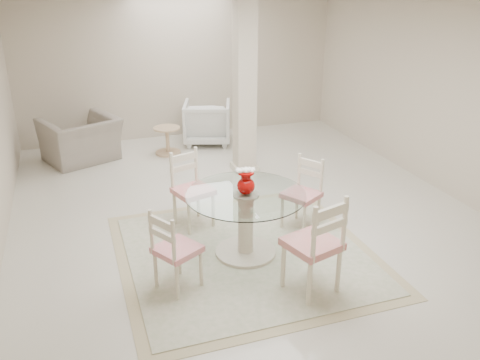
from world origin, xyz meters
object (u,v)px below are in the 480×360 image
object	(u,v)px
dining_table	(246,224)
armchair_white	(207,122)
column	(245,88)
recliner_taupe	(81,140)
dining_chair_north	(190,184)
side_table	(168,142)
red_vase	(246,182)
dining_chair_east	(304,188)
dining_chair_south	(318,239)
dining_chair_west	(172,245)

from	to	relation	value
dining_table	armchair_white	distance (m)	4.09
column	dining_table	bearing A→B (deg)	-108.95
column	recliner_taupe	xyz separation A→B (m)	(-2.46, 1.30, -0.98)
dining_chair_north	side_table	bearing A→B (deg)	67.09
recliner_taupe	side_table	distance (m)	1.45
red_vase	dining_chair_north	world-z (taller)	dining_chair_north
column	armchair_white	bearing A→B (deg)	96.98
red_vase	dining_table	bearing A→B (deg)	-95.71
dining_table	recliner_taupe	distance (m)	4.11
column	dining_chair_east	size ratio (longest dim) A/B	2.69
dining_chair_north	dining_chair_east	bearing A→B (deg)	-38.69
column	dining_chair_east	distance (m)	2.22
dining_chair_east	side_table	distance (m)	3.43
dining_chair_east	red_vase	bearing A→B (deg)	-96.93
dining_chair_east	side_table	bearing A→B (deg)	167.15
dining_chair_east	dining_chair_south	world-z (taller)	dining_chair_south
dining_chair_north	dining_chair_west	bearing A→B (deg)	-128.48
column	dining_chair_west	world-z (taller)	column
dining_chair_north	column	bearing A→B (deg)	33.02
red_vase	side_table	bearing A→B (deg)	92.61
dining_chair_east	armchair_white	world-z (taller)	dining_chair_east
recliner_taupe	armchair_white	size ratio (longest dim) A/B	1.33
dining_chair_east	recliner_taupe	size ratio (longest dim) A/B	0.88
dining_chair_west	armchair_white	size ratio (longest dim) A/B	1.16
dining_chair_north	dining_chair_south	xyz separation A→B (m)	(0.82, -1.87, 0.07)
column	dining_chair_west	size ratio (longest dim) A/B	2.71
column	dining_chair_south	xyz separation A→B (m)	(-0.44, -3.42, -0.72)
side_table	dining_table	bearing A→B (deg)	-87.40
red_vase	dining_chair_east	xyz separation A→B (m)	(0.92, 0.42, -0.38)
dining_chair_south	side_table	world-z (taller)	dining_chair_south
dining_table	recliner_taupe	world-z (taller)	dining_table
red_vase	dining_chair_west	bearing A→B (deg)	-155.26
dining_table	dining_chair_south	world-z (taller)	dining_chair_south
dining_table	red_vase	world-z (taller)	red_vase
dining_chair_south	dining_chair_east	bearing A→B (deg)	-126.82
armchair_white	red_vase	bearing A→B (deg)	98.77
column	dining_chair_west	bearing A→B (deg)	-121.43
recliner_taupe	side_table	bearing A→B (deg)	152.59
dining_chair_south	side_table	size ratio (longest dim) A/B	2.49
dining_chair_west	side_table	bearing A→B (deg)	-40.35
dining_table	armchair_white	bearing A→B (deg)	80.67
red_vase	side_table	distance (m)	3.73
column	dining_chair_north	bearing A→B (deg)	-129.19
dining_table	dining_chair_east	distance (m)	1.02
dining_chair_north	armchair_white	size ratio (longest dim) A/B	1.25
column	side_table	world-z (taller)	column
dining_chair_east	dining_chair_west	world-z (taller)	dining_chair_east
dining_chair_east	column	bearing A→B (deg)	150.50
dining_chair_east	dining_chair_west	bearing A→B (deg)	-96.81
dining_chair_west	armchair_white	distance (m)	4.73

